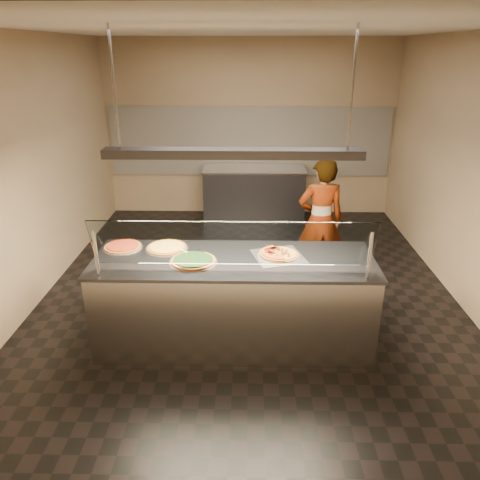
{
  "coord_description": "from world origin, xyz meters",
  "views": [
    {
      "loc": [
        0.0,
        -5.25,
        2.81
      ],
      "look_at": [
        -0.09,
        -0.9,
        1.02
      ],
      "focal_mm": 35.0,
      "sensor_mm": 36.0,
      "label": 1
    }
  ],
  "objects_px": {
    "sneeze_guard": "(232,244)",
    "worker": "(321,220)",
    "pizza_spatula": "(189,251)",
    "prep_table": "(254,194)",
    "half_pizza_pepperoni": "(269,253)",
    "pizza_cheese": "(167,247)",
    "half_pizza_sausage": "(288,254)",
    "serving_counter": "(234,301)",
    "perforated_tray": "(279,256)",
    "heat_lamp_housing": "(233,153)",
    "pizza_spinach": "(193,261)",
    "pizza_tomato": "(123,246)"
  },
  "relations": [
    {
      "from": "pizza_spinach",
      "to": "prep_table",
      "type": "bearing_deg",
      "value": 80.96
    },
    {
      "from": "sneeze_guard",
      "to": "pizza_spatula",
      "type": "relative_size",
      "value": 8.72
    },
    {
      "from": "half_pizza_sausage",
      "to": "heat_lamp_housing",
      "type": "bearing_deg",
      "value": -173.41
    },
    {
      "from": "half_pizza_sausage",
      "to": "prep_table",
      "type": "bearing_deg",
      "value": 94.76
    },
    {
      "from": "sneeze_guard",
      "to": "half_pizza_pepperoni",
      "type": "relative_size",
      "value": 5.95
    },
    {
      "from": "serving_counter",
      "to": "half_pizza_pepperoni",
      "type": "distance_m",
      "value": 0.61
    },
    {
      "from": "pizza_cheese",
      "to": "pizza_tomato",
      "type": "bearing_deg",
      "value": 177.95
    },
    {
      "from": "worker",
      "to": "pizza_tomato",
      "type": "bearing_deg",
      "value": 23.78
    },
    {
      "from": "pizza_spatula",
      "to": "prep_table",
      "type": "xyz_separation_m",
      "value": [
        0.67,
        3.59,
        -0.49
      ]
    },
    {
      "from": "pizza_tomato",
      "to": "pizza_spatula",
      "type": "distance_m",
      "value": 0.7
    },
    {
      "from": "half_pizza_pepperoni",
      "to": "pizza_cheese",
      "type": "relative_size",
      "value": 0.97
    },
    {
      "from": "worker",
      "to": "serving_counter",
      "type": "bearing_deg",
      "value": 49.06
    },
    {
      "from": "perforated_tray",
      "to": "pizza_spatula",
      "type": "xyz_separation_m",
      "value": [
        -0.88,
        0.05,
        0.02
      ]
    },
    {
      "from": "serving_counter",
      "to": "heat_lamp_housing",
      "type": "distance_m",
      "value": 1.48
    },
    {
      "from": "half_pizza_sausage",
      "to": "worker",
      "type": "xyz_separation_m",
      "value": [
        0.52,
        1.41,
        -0.16
      ]
    },
    {
      "from": "pizza_spatula",
      "to": "prep_table",
      "type": "height_order",
      "value": "pizza_spatula"
    },
    {
      "from": "pizza_spinach",
      "to": "pizza_cheese",
      "type": "height_order",
      "value": "pizza_spinach"
    },
    {
      "from": "pizza_cheese",
      "to": "prep_table",
      "type": "distance_m",
      "value": 3.62
    },
    {
      "from": "pizza_spinach",
      "to": "worker",
      "type": "xyz_separation_m",
      "value": [
        1.43,
        1.56,
        -0.15
      ]
    },
    {
      "from": "sneeze_guard",
      "to": "serving_counter",
      "type": "bearing_deg",
      "value": 90.0
    },
    {
      "from": "serving_counter",
      "to": "sneeze_guard",
      "type": "distance_m",
      "value": 0.83
    },
    {
      "from": "pizza_cheese",
      "to": "heat_lamp_housing",
      "type": "height_order",
      "value": "heat_lamp_housing"
    },
    {
      "from": "sneeze_guard",
      "to": "worker",
      "type": "height_order",
      "value": "worker"
    },
    {
      "from": "half_pizza_sausage",
      "to": "pizza_spinach",
      "type": "distance_m",
      "value": 0.92
    },
    {
      "from": "perforated_tray",
      "to": "heat_lamp_housing",
      "type": "relative_size",
      "value": 0.25
    },
    {
      "from": "worker",
      "to": "pizza_spinach",
      "type": "bearing_deg",
      "value": 42.04
    },
    {
      "from": "sneeze_guard",
      "to": "worker",
      "type": "bearing_deg",
      "value": 60.04
    },
    {
      "from": "serving_counter",
      "to": "pizza_spatula",
      "type": "bearing_deg",
      "value": 166.24
    },
    {
      "from": "sneeze_guard",
      "to": "half_pizza_pepperoni",
      "type": "height_order",
      "value": "sneeze_guard"
    },
    {
      "from": "pizza_spinach",
      "to": "worker",
      "type": "bearing_deg",
      "value": 47.58
    },
    {
      "from": "perforated_tray",
      "to": "half_pizza_sausage",
      "type": "relative_size",
      "value": 1.36
    },
    {
      "from": "serving_counter",
      "to": "pizza_tomato",
      "type": "height_order",
      "value": "pizza_tomato"
    },
    {
      "from": "sneeze_guard",
      "to": "pizza_spinach",
      "type": "height_order",
      "value": "sneeze_guard"
    },
    {
      "from": "pizza_spinach",
      "to": "prep_table",
      "type": "distance_m",
      "value": 3.87
    },
    {
      "from": "serving_counter",
      "to": "sneeze_guard",
      "type": "relative_size",
      "value": 1.1
    },
    {
      "from": "pizza_spatula",
      "to": "pizza_tomato",
      "type": "bearing_deg",
      "value": 168.7
    },
    {
      "from": "half_pizza_pepperoni",
      "to": "half_pizza_sausage",
      "type": "bearing_deg",
      "value": -0.8
    },
    {
      "from": "sneeze_guard",
      "to": "heat_lamp_housing",
      "type": "distance_m",
      "value": 0.8
    },
    {
      "from": "perforated_tray",
      "to": "pizza_spinach",
      "type": "distance_m",
      "value": 0.83
    },
    {
      "from": "heat_lamp_housing",
      "to": "prep_table",
      "type": "bearing_deg",
      "value": 86.56
    },
    {
      "from": "pizza_spinach",
      "to": "pizza_tomato",
      "type": "distance_m",
      "value": 0.83
    },
    {
      "from": "serving_counter",
      "to": "heat_lamp_housing",
      "type": "relative_size",
      "value": 1.18
    },
    {
      "from": "prep_table",
      "to": "worker",
      "type": "relative_size",
      "value": 1.09
    },
    {
      "from": "pizza_tomato",
      "to": "worker",
      "type": "relative_size",
      "value": 0.25
    },
    {
      "from": "sneeze_guard",
      "to": "pizza_tomato",
      "type": "xyz_separation_m",
      "value": [
        -1.14,
        0.59,
        -0.28
      ]
    },
    {
      "from": "half_pizza_pepperoni",
      "to": "pizza_cheese",
      "type": "distance_m",
      "value": 1.04
    },
    {
      "from": "serving_counter",
      "to": "sneeze_guard",
      "type": "height_order",
      "value": "sneeze_guard"
    },
    {
      "from": "pizza_spatula",
      "to": "heat_lamp_housing",
      "type": "distance_m",
      "value": 1.09
    },
    {
      "from": "half_pizza_sausage",
      "to": "pizza_tomato",
      "type": "height_order",
      "value": "half_pizza_sausage"
    },
    {
      "from": "half_pizza_pepperoni",
      "to": "worker",
      "type": "xyz_separation_m",
      "value": [
        0.7,
        1.41,
        -0.17
      ]
    }
  ]
}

